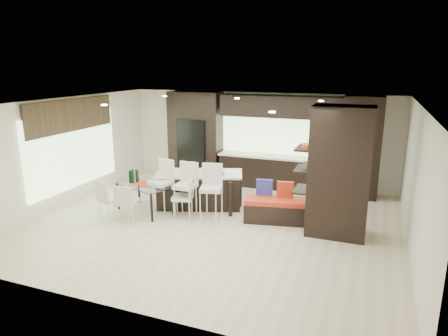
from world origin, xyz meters
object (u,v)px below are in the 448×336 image
at_px(chair_end, 183,200).
at_px(stool_mid, 186,196).
at_px(bench, 275,210).
at_px(chair_far, 111,201).
at_px(dining_table, 145,198).
at_px(chair_near, 128,205).
at_px(floor_vase, 323,204).
at_px(stool_right, 211,199).
at_px(kitchen_island, 199,190).
at_px(stool_left, 161,193).

bearing_deg(chair_end, stool_mid, -87.79).
height_order(bench, chair_far, chair_far).
xyz_separation_m(dining_table, chair_near, (0.00, -0.71, 0.07)).
distance_m(floor_vase, dining_table, 4.20).
bearing_deg(stool_mid, floor_vase, 10.33).
xyz_separation_m(stool_right, dining_table, (-1.74, -0.02, -0.18)).
bearing_deg(bench, stool_right, -172.21).
bearing_deg(bench, chair_far, -172.35).
bearing_deg(stool_mid, chair_end, -160.38).
bearing_deg(floor_vase, chair_far, -165.39).
bearing_deg(kitchen_island, chair_far, -154.02).
distance_m(stool_left, floor_vase, 3.76).
height_order(chair_near, chair_far, chair_far).
xyz_separation_m(bench, floor_vase, (1.05, -0.01, 0.28)).
distance_m(stool_right, floor_vase, 2.48).
bearing_deg(chair_near, stool_left, 48.60).
height_order(kitchen_island, chair_near, kitchen_island).
xyz_separation_m(stool_mid, chair_near, (-1.09, -0.73, -0.11)).
bearing_deg(chair_far, chair_near, 22.10).
distance_m(stool_mid, floor_vase, 3.12).
relative_size(kitchen_island, chair_end, 2.50).
bearing_deg(floor_vase, stool_left, -172.86).
bearing_deg(stool_mid, kitchen_island, 91.78).
bearing_deg(chair_end, floor_vase, -96.88).
bearing_deg(bench, chair_near, -170.09).
bearing_deg(chair_near, kitchen_island, 44.23).
height_order(stool_mid, stool_right, stool_right).
distance_m(stool_mid, bench, 2.10).
relative_size(stool_right, chair_near, 1.28).
distance_m(stool_right, chair_end, 0.72).
relative_size(stool_mid, chair_near, 1.26).
distance_m(bench, chair_near, 3.34).
xyz_separation_m(kitchen_island, stool_right, (0.65, -0.79, 0.09)).
bearing_deg(dining_table, stool_right, 19.89).
xyz_separation_m(stool_left, bench, (2.68, 0.47, -0.26)).
xyz_separation_m(stool_left, dining_table, (-0.44, -0.02, -0.18)).
distance_m(kitchen_island, chair_near, 1.86).
xyz_separation_m(bench, dining_table, (-3.12, -0.49, 0.08)).
bearing_deg(chair_far, kitchen_island, 65.23).
relative_size(bench, chair_near, 1.70).
distance_m(chair_near, chair_far, 0.45).
bearing_deg(dining_table, stool_left, 21.54).
bearing_deg(stool_mid, stool_right, 1.47).
bearing_deg(kitchen_island, dining_table, -162.34).
height_order(kitchen_island, floor_vase, floor_vase).
bearing_deg(kitchen_island, bench, -27.56).
bearing_deg(floor_vase, bench, 179.66).
relative_size(stool_mid, bench, 0.74).
relative_size(kitchen_island, stool_mid, 2.02).
bearing_deg(stool_left, chair_near, -106.50).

